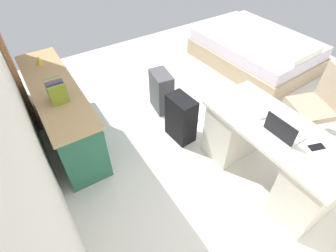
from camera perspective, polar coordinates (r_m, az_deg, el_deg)
name	(u,v)px	position (r m, az deg, el deg)	size (l,w,h in m)	color
ground_plane	(224,118)	(3.80, 11.71, 1.65)	(5.54, 5.54, 0.00)	silver
wall_back	(8,97)	(2.28, -30.59, 5.32)	(4.16, 0.10, 2.59)	white
door_wooden	(2,44)	(3.76, -31.41, 14.42)	(0.88, 0.05, 2.04)	#936038
desk	(269,153)	(2.96, 20.50, -5.38)	(1.46, 0.70, 0.74)	silver
office_chair	(315,110)	(3.64, 28.45, 2.96)	(0.58, 0.58, 0.94)	black
credenza	(62,112)	(3.47, -21.35, 2.71)	(1.80, 0.48, 0.76)	#28664C
bed	(256,51)	(4.99, 17.94, 14.82)	(1.99, 1.53, 0.58)	tan
suitcase_black	(181,118)	(3.27, 2.71, 1.59)	(0.36, 0.22, 0.60)	black
suitcase_spare_grey	(161,91)	(3.72, -1.38, 7.26)	(0.36, 0.22, 0.56)	#4C4C51
laptop	(283,131)	(2.63, 22.93, -0.98)	(0.32, 0.23, 0.21)	silver
computer_mouse	(263,116)	(2.78, 19.25, 1.97)	(0.06, 0.10, 0.03)	white
cell_phone_near_laptop	(317,147)	(2.68, 28.70, -3.88)	(0.07, 0.14, 0.01)	black
book_row	(57,91)	(2.97, -22.27, 6.79)	(0.20, 0.17, 0.23)	olive
figurine_small	(39,60)	(3.69, -25.41, 12.33)	(0.08, 0.08, 0.11)	gold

